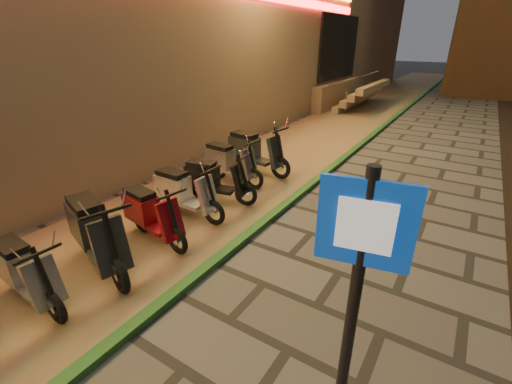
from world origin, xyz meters
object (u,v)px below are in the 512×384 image
Objects in this scene: scooter_6 at (24,271)px; scooter_11 at (228,162)px; scooter_9 at (182,192)px; scooter_8 at (150,213)px; scooter_10 at (213,180)px; pedestrian_sign at (355,297)px; scooter_7 at (95,232)px; scooter_12 at (253,151)px.

scooter_6 is 4.83m from scooter_11.
scooter_6 is 0.93× the size of scooter_9.
scooter_10 reaches higher than scooter_8.
scooter_8 is 2.87m from scooter_11.
pedestrian_sign is 1.42× the size of scooter_7.
scooter_9 is 1.01× the size of scooter_10.
pedestrian_sign reaches higher than scooter_10.
scooter_12 is at bearing 84.32° from scooter_10.
pedestrian_sign is 5.38m from scooter_10.
scooter_7 is 3.82m from scooter_11.
pedestrian_sign is 1.61× the size of scooter_9.
scooter_8 is 0.85× the size of scooter_12.
scooter_8 is at bearing 146.78° from pedestrian_sign.
scooter_9 is (0.03, 2.94, 0.04)m from scooter_6.
scooter_7 reaches higher than scooter_9.
scooter_12 is (0.12, 0.93, 0.06)m from scooter_11.
scooter_6 is at bearing -76.91° from scooter_7.
scooter_10 is 1.11m from scooter_11.
scooter_12 reaches higher than scooter_11.
scooter_8 is (0.10, 0.97, -0.08)m from scooter_7.
scooter_6 is 0.82× the size of scooter_7.
scooter_11 is at bearing 96.01° from scooter_6.
pedestrian_sign is 1.41× the size of scooter_12.
scooter_12 is at bearing 103.24° from scooter_8.
scooter_11 is (-0.32, 3.81, -0.06)m from scooter_7.
scooter_11 is 0.90× the size of scooter_12.
scooter_6 is at bearing -90.48° from scooter_9.
pedestrian_sign is at bearing 8.48° from scooter_6.
pedestrian_sign reaches higher than scooter_8.
scooter_11 is (-4.39, 4.42, -1.18)m from pedestrian_sign.
scooter_6 is 2.94m from scooter_9.
scooter_7 is at bearing 159.99° from pedestrian_sign.
scooter_6 is 0.90× the size of scooter_11.
scooter_12 is (-0.30, 3.77, 0.08)m from scooter_8.
scooter_9 is at bearing 107.65° from scooter_7.
scooter_11 reaches higher than scooter_10.
scooter_6 is 1.99m from scooter_8.
scooter_11 is at bearing 123.35° from pedestrian_sign.
scooter_11 is at bearing 98.81° from scooter_9.
scooter_7 is at bearing -87.54° from scooter_8.
scooter_12 is at bearing 86.29° from scooter_11.
pedestrian_sign is at bearing -13.11° from scooter_8.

